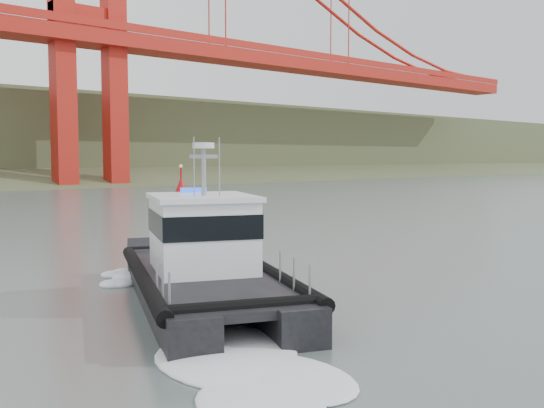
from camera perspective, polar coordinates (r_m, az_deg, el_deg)
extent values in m
plane|color=#52615B|center=(19.98, 11.29, -8.43)|extent=(400.00, 400.00, 0.00)
cube|color=black|center=(18.29, -10.18, -8.34)|extent=(4.99, 10.05, 1.13)
cube|color=black|center=(18.78, -2.41, -7.94)|extent=(4.99, 10.05, 1.13)
cube|color=black|center=(17.95, -5.95, -7.06)|extent=(6.82, 9.69, 0.23)
cube|color=white|center=(18.67, -6.57, -2.91)|extent=(3.88, 4.19, 2.16)
cube|color=black|center=(18.62, -6.58, -1.73)|extent=(3.95, 4.26, 0.70)
cube|color=white|center=(18.56, -6.60, 0.63)|extent=(4.12, 4.44, 0.15)
cylinder|color=gray|center=(18.24, -6.45, 2.99)|extent=(0.15, 0.15, 1.69)
cylinder|color=white|center=(18.24, -6.47, 5.50)|extent=(0.66, 0.66, 0.17)
cylinder|color=#B10C0F|center=(55.98, -8.53, 0.27)|extent=(1.92, 1.92, 1.28)
cone|color=#B10C0F|center=(55.90, -8.55, 1.58)|extent=(1.49, 1.49, 1.92)
cylinder|color=#B10C0F|center=(55.85, -8.56, 2.89)|extent=(0.17, 0.17, 1.07)
sphere|color=#E5D87F|center=(55.84, -8.57, 3.55)|extent=(0.32, 0.32, 0.32)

